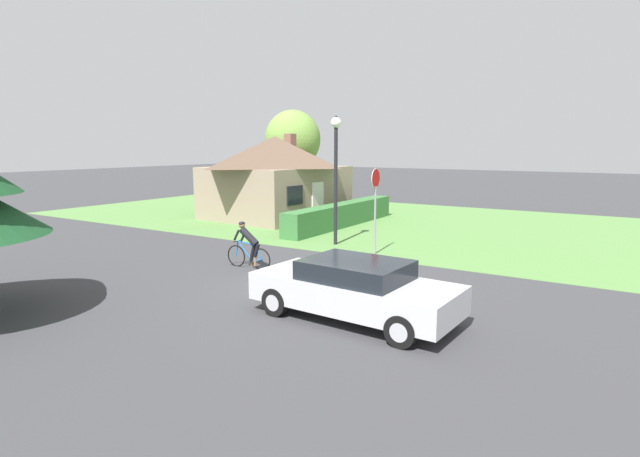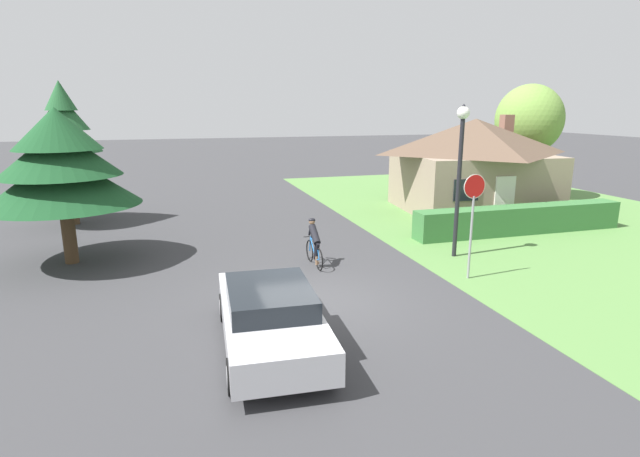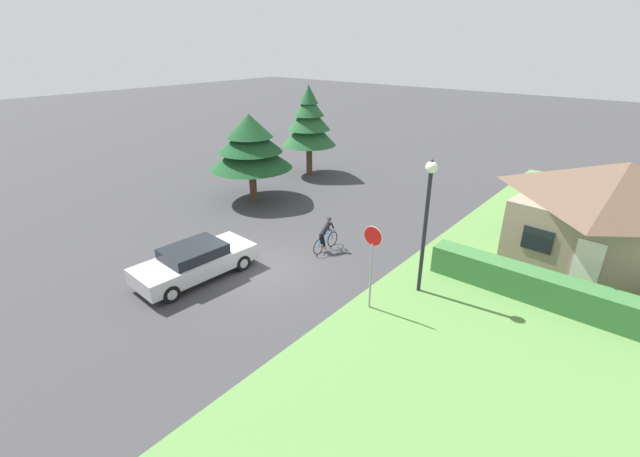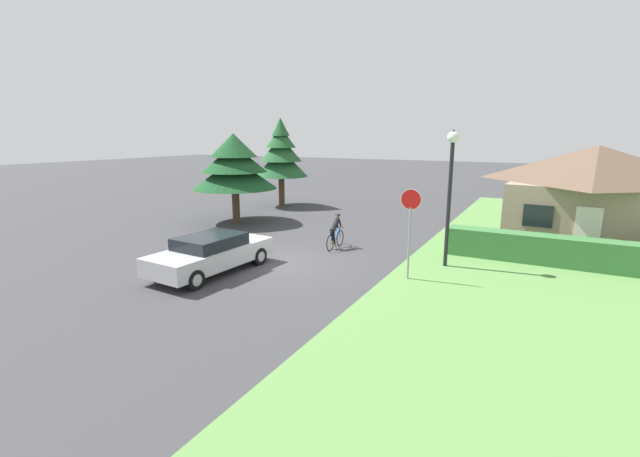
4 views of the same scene
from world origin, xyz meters
The scene contains 10 objects.
ground_plane centered at (0.00, 0.00, 0.00)m, with size 140.00×140.00×0.00m, color #38383A.
grass_verge_right centered at (12.09, 4.00, 0.01)m, with size 16.00×36.00×0.01m, color #568442.
cottage_house centered at (10.37, 9.09, 2.22)m, with size 7.33×6.65×4.44m.
hedge_row centered at (9.64, 4.61, 0.54)m, with size 8.76×0.90×1.08m, color #387038.
sedan_left_lane centered at (-1.46, -1.99, 0.68)m, with size 2.12×4.65×1.32m.
cyclist centered at (0.89, 2.99, 0.70)m, with size 0.44×1.68×1.47m.
stop_sign centered at (4.78, 0.54, 2.10)m, with size 0.68×0.07×3.01m.
street_lamp centered at (5.57, 2.59, 3.32)m, with size 0.39×0.39×4.90m.
conifer_tall_near centered at (-6.39, 5.44, 3.11)m, with size 4.53×4.53×4.80m.
conifer_tall_far centered at (-7.24, 11.30, 3.46)m, with size 3.56×3.56×5.83m.
Camera 3 is at (11.32, -10.00, 8.36)m, focal length 24.00 mm.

